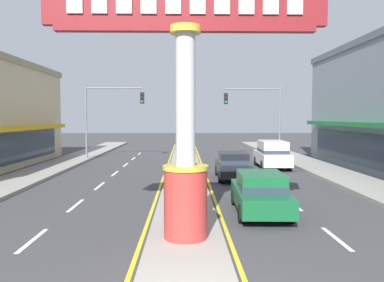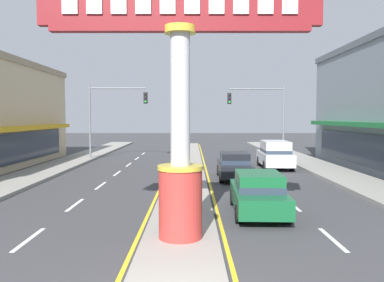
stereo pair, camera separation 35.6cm
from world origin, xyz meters
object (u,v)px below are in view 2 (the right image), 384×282
(sedan_far_right_lane, at_px, (260,193))
(sedan_near_right_lane, at_px, (236,165))
(district_sign, at_px, (182,100))
(traffic_light_right_side, at_px, (265,109))
(suv_near_left_lane, at_px, (276,154))
(traffic_light_left_side, at_px, (113,108))

(sedan_far_right_lane, bearing_deg, sedan_near_right_lane, 89.99)
(district_sign, height_order, traffic_light_right_side, district_sign)
(traffic_light_right_side, xyz_separation_m, sedan_far_right_lane, (-3.59, -18.81, -3.46))
(suv_near_left_lane, bearing_deg, traffic_light_left_side, 156.74)
(traffic_light_left_side, bearing_deg, traffic_light_right_side, 4.10)
(district_sign, relative_size, suv_near_left_lane, 1.66)
(sedan_near_right_lane, bearing_deg, sedan_far_right_lane, -90.01)
(traffic_light_left_side, bearing_deg, suv_near_left_lane, -23.26)
(traffic_light_right_side, height_order, suv_near_left_lane, traffic_light_right_side)
(traffic_light_left_side, xyz_separation_m, sedan_near_right_lane, (9.06, -9.94, -3.46))
(sedan_near_right_lane, height_order, suv_near_left_lane, suv_near_left_lane)
(traffic_light_left_side, distance_m, sedan_near_right_lane, 13.89)
(district_sign, distance_m, sedan_near_right_lane, 11.95)
(sedan_near_right_lane, relative_size, suv_near_left_lane, 0.93)
(traffic_light_right_side, bearing_deg, sedan_near_right_lane, -108.30)
(suv_near_left_lane, bearing_deg, district_sign, -110.89)
(traffic_light_right_side, bearing_deg, suv_near_left_lane, -92.65)
(sedan_far_right_lane, bearing_deg, district_sign, -130.42)
(traffic_light_right_side, xyz_separation_m, suv_near_left_lane, (-0.29, -6.22, -3.26))
(sedan_far_right_lane, relative_size, suv_near_left_lane, 0.94)
(district_sign, bearing_deg, suv_near_left_lane, 69.11)
(district_sign, relative_size, sedan_far_right_lane, 1.77)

